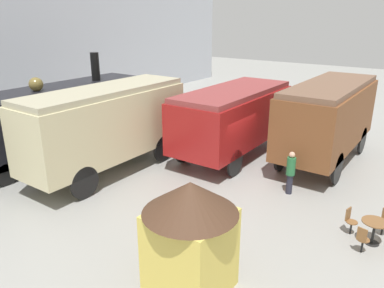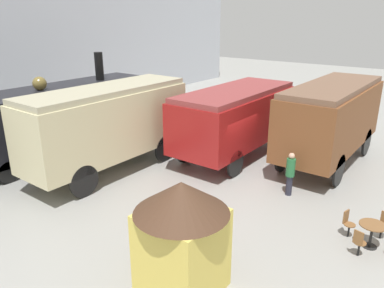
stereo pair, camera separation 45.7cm
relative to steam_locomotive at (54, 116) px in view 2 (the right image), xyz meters
The scene contains 12 objects.
ground_plane 9.11m from the steam_locomotive, 67.48° to the right, with size 80.00×80.00×0.00m, color gray.
backdrop_wall 8.24m from the steam_locomotive, 64.30° to the left, with size 44.00×0.15×9.00m.
steam_locomotive is the anchor object (origin of this frame).
passenger_coach_vintage 3.75m from the steam_locomotive, 87.19° to the right, with size 7.77×2.42×3.79m.
streamlined_locomotive 9.15m from the steam_locomotive, 51.22° to the right, with size 8.86×2.88×3.34m.
passenger_coach_wooden 13.12m from the steam_locomotive, 57.87° to the right, with size 7.44×2.57×3.76m.
cafe_table_near 14.56m from the steam_locomotive, 86.17° to the right, with size 0.78×0.78×0.76m.
cafe_chair_1 14.81m from the steam_locomotive, 83.33° to the right, with size 0.38×0.36×0.87m.
cafe_chair_2 13.85m from the steam_locomotive, 85.24° to the right, with size 0.36×0.38×0.87m.
cafe_chair_3 14.37m from the steam_locomotive, 89.11° to the right, with size 0.38×0.36×0.87m.
visitor_person 11.46m from the steam_locomotive, 76.09° to the right, with size 0.34×0.34×1.74m.
ticket_kiosk 11.74m from the steam_locomotive, 109.37° to the right, with size 2.34×2.34×3.00m.
Camera 2 is at (-13.43, -7.82, 6.67)m, focal length 35.00 mm.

